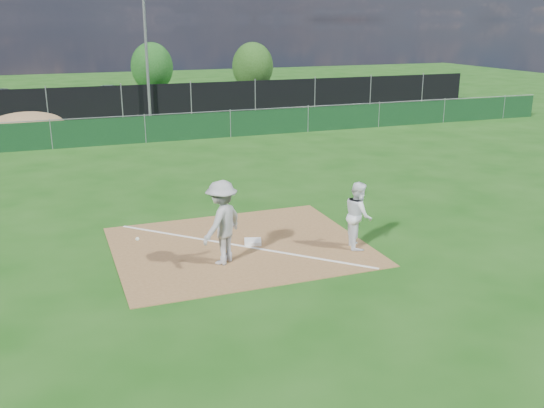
{
  "coord_description": "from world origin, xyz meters",
  "views": [
    {
      "loc": [
        -4.14,
        -12.32,
        5.34
      ],
      "look_at": [
        0.85,
        1.0,
        1.0
      ],
      "focal_mm": 40.0,
      "sensor_mm": 36.0,
      "label": 1
    }
  ],
  "objects_px": {
    "first_base": "(253,242)",
    "runner": "(358,215)",
    "play_at_first": "(222,222)",
    "tree_right": "(253,66)",
    "car_left": "(5,99)",
    "car_right": "(208,93)",
    "light_pole": "(146,45)",
    "tree_mid": "(152,67)",
    "car_mid": "(115,97)"
  },
  "relations": [
    {
      "from": "car_left",
      "to": "tree_right",
      "type": "xyz_separation_m",
      "value": [
        17.5,
        5.06,
        1.16
      ]
    },
    {
      "from": "first_base",
      "to": "play_at_first",
      "type": "distance_m",
      "value": 1.66
    },
    {
      "from": "tree_right",
      "to": "tree_mid",
      "type": "bearing_deg",
      "value": 164.96
    },
    {
      "from": "play_at_first",
      "to": "tree_mid",
      "type": "bearing_deg",
      "value": 82.67
    },
    {
      "from": "light_pole",
      "to": "car_left",
      "type": "relative_size",
      "value": 1.82
    },
    {
      "from": "runner",
      "to": "first_base",
      "type": "bearing_deg",
      "value": 81.17
    },
    {
      "from": "light_pole",
      "to": "car_right",
      "type": "xyz_separation_m",
      "value": [
        4.58,
        4.36,
        -3.32
      ]
    },
    {
      "from": "runner",
      "to": "car_right",
      "type": "distance_m",
      "value": 27.31
    },
    {
      "from": "car_right",
      "to": "tree_mid",
      "type": "height_order",
      "value": "tree_mid"
    },
    {
      "from": "runner",
      "to": "tree_right",
      "type": "relative_size",
      "value": 0.44
    },
    {
      "from": "car_mid",
      "to": "first_base",
      "type": "bearing_deg",
      "value": -173.64
    },
    {
      "from": "play_at_first",
      "to": "car_left",
      "type": "height_order",
      "value": "play_at_first"
    },
    {
      "from": "car_left",
      "to": "tree_mid",
      "type": "xyz_separation_m",
      "value": [
        10.12,
        7.04,
        1.17
      ]
    },
    {
      "from": "car_left",
      "to": "car_right",
      "type": "xyz_separation_m",
      "value": [
        12.43,
        -0.57,
        -0.08
      ]
    },
    {
      "from": "light_pole",
      "to": "first_base",
      "type": "relative_size",
      "value": 19.43
    },
    {
      "from": "light_pole",
      "to": "tree_right",
      "type": "xyz_separation_m",
      "value": [
        9.65,
        9.99,
        -2.08
      ]
    },
    {
      "from": "light_pole",
      "to": "first_base",
      "type": "height_order",
      "value": "light_pole"
    },
    {
      "from": "car_right",
      "to": "tree_mid",
      "type": "bearing_deg",
      "value": 15.02
    },
    {
      "from": "runner",
      "to": "car_mid",
      "type": "distance_m",
      "value": 27.43
    },
    {
      "from": "car_left",
      "to": "car_mid",
      "type": "distance_m",
      "value": 6.45
    },
    {
      "from": "first_base",
      "to": "runner",
      "type": "distance_m",
      "value": 2.68
    },
    {
      "from": "light_pole",
      "to": "runner",
      "type": "bearing_deg",
      "value": -86.99
    },
    {
      "from": "car_right",
      "to": "first_base",
      "type": "bearing_deg",
      "value": 165.73
    },
    {
      "from": "car_mid",
      "to": "car_right",
      "type": "xyz_separation_m",
      "value": [
        5.99,
        -0.21,
        0.0
      ]
    },
    {
      "from": "car_left",
      "to": "car_mid",
      "type": "bearing_deg",
      "value": -114.93
    },
    {
      "from": "car_mid",
      "to": "car_right",
      "type": "height_order",
      "value": "car_right"
    },
    {
      "from": "first_base",
      "to": "tree_right",
      "type": "relative_size",
      "value": 0.11
    },
    {
      "from": "car_right",
      "to": "tree_mid",
      "type": "relative_size",
      "value": 1.24
    },
    {
      "from": "light_pole",
      "to": "tree_mid",
      "type": "bearing_deg",
      "value": 79.25
    },
    {
      "from": "light_pole",
      "to": "car_mid",
      "type": "distance_m",
      "value": 5.82
    },
    {
      "from": "play_at_first",
      "to": "car_right",
      "type": "bearing_deg",
      "value": 75.92
    },
    {
      "from": "play_at_first",
      "to": "car_mid",
      "type": "distance_m",
      "value": 27.16
    },
    {
      "from": "play_at_first",
      "to": "runner",
      "type": "height_order",
      "value": "play_at_first"
    },
    {
      "from": "light_pole",
      "to": "tree_mid",
      "type": "relative_size",
      "value": 2.14
    },
    {
      "from": "car_mid",
      "to": "tree_right",
      "type": "xyz_separation_m",
      "value": [
        11.06,
        5.42,
        1.24
      ]
    },
    {
      "from": "light_pole",
      "to": "tree_mid",
      "type": "xyz_separation_m",
      "value": [
        2.27,
        11.97,
        -2.07
      ]
    },
    {
      "from": "play_at_first",
      "to": "runner",
      "type": "distance_m",
      "value": 3.38
    },
    {
      "from": "car_left",
      "to": "tree_mid",
      "type": "bearing_deg",
      "value": -76.9
    },
    {
      "from": "play_at_first",
      "to": "car_mid",
      "type": "xyz_separation_m",
      "value": [
        0.77,
        27.15,
        -0.3
      ]
    },
    {
      "from": "car_left",
      "to": "tree_mid",
      "type": "distance_m",
      "value": 12.38
    },
    {
      "from": "play_at_first",
      "to": "first_base",
      "type": "bearing_deg",
      "value": 41.54
    },
    {
      "from": "car_mid",
      "to": "play_at_first",
      "type": "bearing_deg",
      "value": -175.84
    },
    {
      "from": "first_base",
      "to": "runner",
      "type": "height_order",
      "value": "runner"
    },
    {
      "from": "tree_mid",
      "to": "car_left",
      "type": "bearing_deg",
      "value": -145.15
    },
    {
      "from": "first_base",
      "to": "car_right",
      "type": "distance_m",
      "value": 26.66
    },
    {
      "from": "light_pole",
      "to": "car_left",
      "type": "distance_m",
      "value": 9.81
    },
    {
      "from": "light_pole",
      "to": "play_at_first",
      "type": "bearing_deg",
      "value": -95.5
    },
    {
      "from": "light_pole",
      "to": "car_left",
      "type": "xyz_separation_m",
      "value": [
        -7.84,
        4.93,
        -3.24
      ]
    },
    {
      "from": "light_pole",
      "to": "tree_right",
      "type": "bearing_deg",
      "value": 45.99
    },
    {
      "from": "runner",
      "to": "car_right",
      "type": "height_order",
      "value": "runner"
    }
  ]
}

